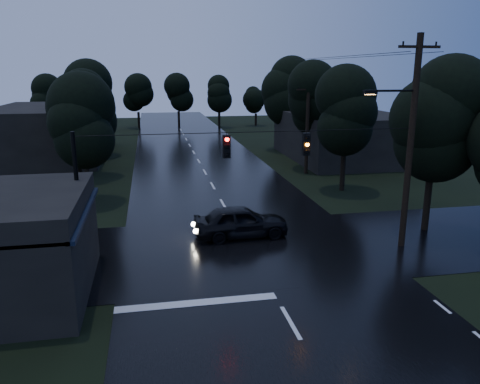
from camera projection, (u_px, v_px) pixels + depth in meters
name	position (u px, v px, depth m)	size (l,w,h in m)	color
main_road	(205.00, 172.00, 39.75)	(12.00, 120.00, 0.02)	black
cross_street	(248.00, 249.00, 22.64)	(60.00, 9.00, 0.02)	black
building_far_right	(342.00, 136.00, 45.56)	(10.00, 14.00, 4.40)	black
building_far_left	(51.00, 132.00, 46.06)	(10.00, 16.00, 5.00)	black
utility_pole_main	(409.00, 140.00, 21.73)	(3.50, 0.30, 10.00)	black
utility_pole_far	(307.00, 127.00, 38.39)	(2.00, 0.30, 7.50)	black
anchor_pole_left	(79.00, 203.00, 19.57)	(0.18, 0.18, 6.00)	black
span_signals	(266.00, 144.00, 20.47)	(15.00, 0.37, 1.12)	black
tree_corner_near	(436.00, 119.00, 23.92)	(4.48, 4.48, 9.44)	black
tree_left_a	(75.00, 122.00, 29.18)	(3.92, 3.92, 8.26)	black
tree_left_b	(82.00, 107.00, 36.58)	(4.20, 4.20, 8.85)	black
tree_left_c	(88.00, 96.00, 45.88)	(4.48, 4.48, 9.44)	black
tree_right_a	(346.00, 112.00, 32.38)	(4.20, 4.20, 8.85)	black
tree_right_b	(315.00, 99.00, 40.00)	(4.48, 4.48, 9.44)	black
tree_right_c	(288.00, 90.00, 49.52)	(4.76, 4.76, 10.03)	black
car	(241.00, 221.00, 24.12)	(1.96, 4.88, 1.66)	black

